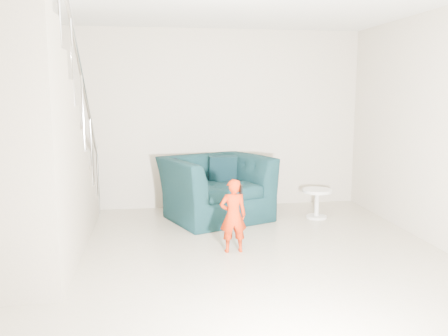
{
  "coord_description": "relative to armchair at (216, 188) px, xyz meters",
  "views": [
    {
      "loc": [
        -0.71,
        -4.44,
        1.77
      ],
      "look_at": [
        0.15,
        1.2,
        0.85
      ],
      "focal_mm": 38.0,
      "sensor_mm": 36.0,
      "label": 1
    }
  ],
  "objects": [
    {
      "name": "staircase",
      "position": [
        -2.16,
        -1.46,
        0.51
      ],
      "size": [
        1.02,
        3.03,
        3.62
      ],
      "color": "#ADA089",
      "rests_on": "floor"
    },
    {
      "name": "toddler",
      "position": [
        -0.01,
        -1.44,
        -0.02
      ],
      "size": [
        0.31,
        0.2,
        0.83
      ],
      "primitive_type": "imported",
      "rotation": [
        0.0,
        0.0,
        3.16
      ],
      "color": "#991B04",
      "rests_on": "floor"
    },
    {
      "name": "phone",
      "position": [
        0.07,
        -1.49,
        0.28
      ],
      "size": [
        0.03,
        0.05,
        0.1
      ],
      "primitive_type": "cube",
      "rotation": [
        0.0,
        0.0,
        0.21
      ],
      "color": "black",
      "rests_on": "toddler"
    },
    {
      "name": "front_wall",
      "position": [
        -0.16,
        -4.76,
        0.91
      ],
      "size": [
        5.0,
        0.0,
        5.0
      ],
      "primitive_type": "plane",
      "rotation": [
        -1.57,
        0.0,
        0.0
      ],
      "color": "#BBB098",
      "rests_on": "floor"
    },
    {
      "name": "armchair",
      "position": [
        0.0,
        0.0,
        0.0
      ],
      "size": [
        1.68,
        1.59,
        0.87
      ],
      "primitive_type": "imported",
      "rotation": [
        0.0,
        0.0,
        0.37
      ],
      "color": "black",
      "rests_on": "floor"
    },
    {
      "name": "floor",
      "position": [
        -0.16,
        -2.01,
        -0.44
      ],
      "size": [
        5.5,
        5.5,
        0.0
      ],
      "primitive_type": "plane",
      "color": "tan",
      "rests_on": "ground"
    },
    {
      "name": "throw",
      "position": [
        -0.56,
        0.03,
        0.11
      ],
      "size": [
        0.05,
        0.52,
        0.58
      ],
      "primitive_type": "cube",
      "color": "black",
      "rests_on": "armchair"
    },
    {
      "name": "side_table",
      "position": [
        1.41,
        -0.19,
        -0.16
      ],
      "size": [
        0.41,
        0.41,
        0.41
      ],
      "color": "silver",
      "rests_on": "floor"
    },
    {
      "name": "back_wall",
      "position": [
        -0.16,
        0.74,
        0.91
      ],
      "size": [
        5.0,
        0.0,
        5.0
      ],
      "primitive_type": "plane",
      "rotation": [
        1.57,
        0.0,
        0.0
      ],
      "color": "#BBB098",
      "rests_on": "floor"
    },
    {
      "name": "cushion",
      "position": [
        0.13,
        0.21,
        0.24
      ],
      "size": [
        0.39,
        0.19,
        0.39
      ],
      "primitive_type": "cube",
      "rotation": [
        0.21,
        0.0,
        0.0
      ],
      "color": "black",
      "rests_on": "armchair"
    }
  ]
}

